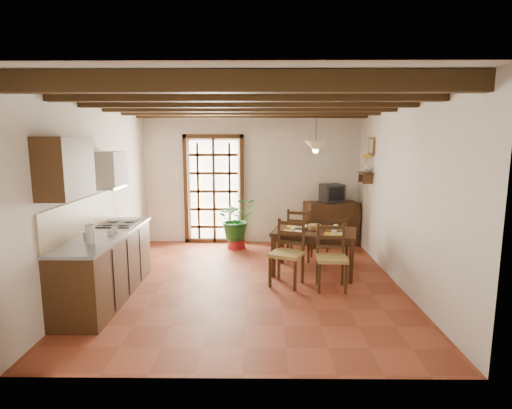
{
  "coord_description": "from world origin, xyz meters",
  "views": [
    {
      "loc": [
        0.16,
        -5.86,
        2.17
      ],
      "look_at": [
        0.1,
        0.4,
        1.15
      ],
      "focal_mm": 28.0,
      "sensor_mm": 36.0,
      "label": 1
    }
  ],
  "objects_px": {
    "crt_tv": "(332,193)",
    "potted_plant": "(236,220)",
    "chair_near_left": "(287,265)",
    "chair_far_right": "(337,248)",
    "chair_far_left": "(300,243)",
    "sideboard": "(331,224)",
    "dining_table": "(314,236)",
    "chair_near_right": "(331,269)",
    "kitchen_counter": "(106,264)",
    "pendant_lamp": "(316,145)"
  },
  "relations": [
    {
      "from": "crt_tv",
      "to": "potted_plant",
      "type": "relative_size",
      "value": 0.23
    },
    {
      "from": "chair_near_left",
      "to": "chair_far_right",
      "type": "relative_size",
      "value": 1.16
    },
    {
      "from": "chair_far_left",
      "to": "crt_tv",
      "type": "xyz_separation_m",
      "value": [
        0.74,
        1.0,
        0.8
      ]
    },
    {
      "from": "crt_tv",
      "to": "chair_near_left",
      "type": "bearing_deg",
      "value": -131.57
    },
    {
      "from": "sideboard",
      "to": "potted_plant",
      "type": "relative_size",
      "value": 0.48
    },
    {
      "from": "dining_table",
      "to": "chair_near_right",
      "type": "bearing_deg",
      "value": -64.1
    },
    {
      "from": "chair_near_left",
      "to": "chair_near_right",
      "type": "distance_m",
      "value": 0.65
    },
    {
      "from": "crt_tv",
      "to": "kitchen_counter",
      "type": "bearing_deg",
      "value": -158.72
    },
    {
      "from": "sideboard",
      "to": "chair_near_right",
      "type": "bearing_deg",
      "value": -112.35
    },
    {
      "from": "chair_far_right",
      "to": "crt_tv",
      "type": "xyz_separation_m",
      "value": [
        0.1,
        1.16,
        0.83
      ]
    },
    {
      "from": "chair_far_right",
      "to": "potted_plant",
      "type": "xyz_separation_m",
      "value": [
        -1.85,
        0.91,
        0.31
      ]
    },
    {
      "from": "chair_near_right",
      "to": "chair_far_right",
      "type": "height_order",
      "value": "chair_near_right"
    },
    {
      "from": "potted_plant",
      "to": "sideboard",
      "type": "bearing_deg",
      "value": 7.46
    },
    {
      "from": "crt_tv",
      "to": "potted_plant",
      "type": "bearing_deg",
      "value": 170.43
    },
    {
      "from": "chair_far_left",
      "to": "sideboard",
      "type": "distance_m",
      "value": 1.26
    },
    {
      "from": "sideboard",
      "to": "potted_plant",
      "type": "bearing_deg",
      "value": 174.94
    },
    {
      "from": "chair_near_left",
      "to": "potted_plant",
      "type": "xyz_separation_m",
      "value": [
        -0.88,
        2.06,
        0.26
      ]
    },
    {
      "from": "crt_tv",
      "to": "potted_plant",
      "type": "distance_m",
      "value": 2.03
    },
    {
      "from": "chair_near_left",
      "to": "chair_far_left",
      "type": "distance_m",
      "value": 1.34
    },
    {
      "from": "dining_table",
      "to": "chair_far_left",
      "type": "height_order",
      "value": "chair_far_left"
    },
    {
      "from": "dining_table",
      "to": "chair_far_right",
      "type": "xyz_separation_m",
      "value": [
        0.48,
        0.57,
        -0.36
      ]
    },
    {
      "from": "crt_tv",
      "to": "pendant_lamp",
      "type": "relative_size",
      "value": 0.6
    },
    {
      "from": "kitchen_counter",
      "to": "crt_tv",
      "type": "relative_size",
      "value": 4.43
    },
    {
      "from": "chair_far_right",
      "to": "dining_table",
      "type": "bearing_deg",
      "value": 59.7
    },
    {
      "from": "kitchen_counter",
      "to": "pendant_lamp",
      "type": "distance_m",
      "value": 3.61
    },
    {
      "from": "chair_far_right",
      "to": "kitchen_counter",
      "type": "bearing_deg",
      "value": 35.19
    },
    {
      "from": "chair_near_right",
      "to": "pendant_lamp",
      "type": "relative_size",
      "value": 1.12
    },
    {
      "from": "chair_far_left",
      "to": "crt_tv",
      "type": "height_order",
      "value": "crt_tv"
    },
    {
      "from": "chair_far_right",
      "to": "sideboard",
      "type": "bearing_deg",
      "value": -85.08
    },
    {
      "from": "chair_near_left",
      "to": "kitchen_counter",
      "type": "bearing_deg",
      "value": -145.07
    },
    {
      "from": "kitchen_counter",
      "to": "chair_near_right",
      "type": "bearing_deg",
      "value": 6.32
    },
    {
      "from": "chair_far_right",
      "to": "potted_plant",
      "type": "distance_m",
      "value": 2.08
    },
    {
      "from": "chair_near_left",
      "to": "crt_tv",
      "type": "bearing_deg",
      "value": 88.84
    },
    {
      "from": "chair_near_right",
      "to": "chair_far_left",
      "type": "distance_m",
      "value": 1.5
    },
    {
      "from": "potted_plant",
      "to": "pendant_lamp",
      "type": "relative_size",
      "value": 2.62
    },
    {
      "from": "kitchen_counter",
      "to": "chair_near_left",
      "type": "bearing_deg",
      "value": 11.38
    },
    {
      "from": "chair_far_left",
      "to": "chair_far_right",
      "type": "xyz_separation_m",
      "value": [
        0.64,
        -0.16,
        -0.03
      ]
    },
    {
      "from": "chair_near_left",
      "to": "chair_near_right",
      "type": "relative_size",
      "value": 1.04
    },
    {
      "from": "sideboard",
      "to": "pendant_lamp",
      "type": "distance_m",
      "value": 2.38
    },
    {
      "from": "potted_plant",
      "to": "crt_tv",
      "type": "bearing_deg",
      "value": 7.29
    },
    {
      "from": "kitchen_counter",
      "to": "chair_far_right",
      "type": "height_order",
      "value": "kitchen_counter"
    },
    {
      "from": "chair_far_left",
      "to": "crt_tv",
      "type": "distance_m",
      "value": 1.48
    },
    {
      "from": "potted_plant",
      "to": "pendant_lamp",
      "type": "distance_m",
      "value": 2.46
    },
    {
      "from": "chair_near_right",
      "to": "sideboard",
      "type": "distance_m",
      "value": 2.52
    },
    {
      "from": "dining_table",
      "to": "chair_near_right",
      "type": "height_order",
      "value": "chair_near_right"
    },
    {
      "from": "dining_table",
      "to": "crt_tv",
      "type": "xyz_separation_m",
      "value": [
        0.58,
        1.74,
        0.47
      ]
    },
    {
      "from": "chair_near_left",
      "to": "potted_plant",
      "type": "height_order",
      "value": "potted_plant"
    },
    {
      "from": "chair_near_left",
      "to": "pendant_lamp",
      "type": "bearing_deg",
      "value": 78.08
    },
    {
      "from": "chair_far_right",
      "to": "sideboard",
      "type": "height_order",
      "value": "sideboard"
    },
    {
      "from": "dining_table",
      "to": "chair_far_right",
      "type": "height_order",
      "value": "chair_far_right"
    }
  ]
}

